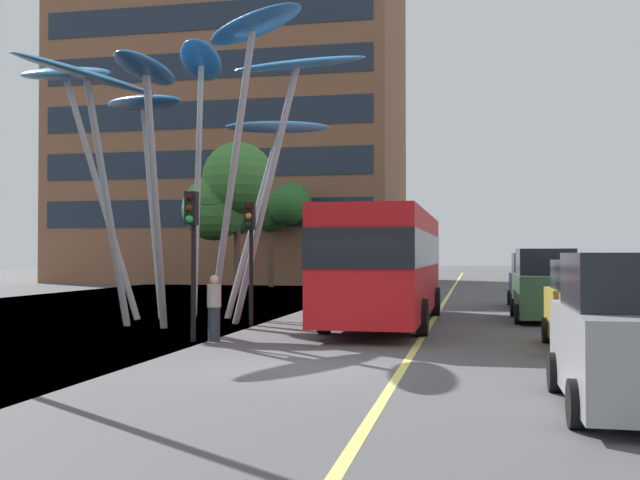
{
  "coord_description": "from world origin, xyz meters",
  "views": [
    {
      "loc": [
        3.11,
        -13.58,
        2.1
      ],
      "look_at": [
        -1.19,
        7.36,
        2.5
      ],
      "focal_mm": 42.28,
      "sensor_mm": 36.0,
      "label": 1
    }
  ],
  "objects_px": {
    "leaf_sculpture": "(176,96)",
    "pedestrian": "(214,308)",
    "car_parked_far": "(545,287)",
    "car_parked_near": "(631,337)",
    "traffic_light_kerb_near": "(192,233)",
    "red_bus": "(386,260)",
    "car_side_street": "(534,282)",
    "street_lamp": "(11,91)",
    "car_parked_mid": "(593,308)",
    "traffic_light_kerb_far": "(250,236)"
  },
  "relations": [
    {
      "from": "street_lamp",
      "to": "red_bus",
      "type": "bearing_deg",
      "value": 67.14
    },
    {
      "from": "leaf_sculpture",
      "to": "car_side_street",
      "type": "relative_size",
      "value": 3.02
    },
    {
      "from": "pedestrian",
      "to": "car_side_street",
      "type": "bearing_deg",
      "value": 57.78
    },
    {
      "from": "leaf_sculpture",
      "to": "car_side_street",
      "type": "height_order",
      "value": "leaf_sculpture"
    },
    {
      "from": "traffic_light_kerb_near",
      "to": "car_side_street",
      "type": "distance_m",
      "value": 16.41
    },
    {
      "from": "traffic_light_kerb_near",
      "to": "car_side_street",
      "type": "bearing_deg",
      "value": 56.99
    },
    {
      "from": "traffic_light_kerb_near",
      "to": "car_parked_near",
      "type": "bearing_deg",
      "value": -35.76
    },
    {
      "from": "leaf_sculpture",
      "to": "traffic_light_kerb_far",
      "type": "distance_m",
      "value": 5.4
    },
    {
      "from": "car_side_street",
      "to": "pedestrian",
      "type": "distance_m",
      "value": 15.84
    },
    {
      "from": "red_bus",
      "to": "leaf_sculpture",
      "type": "xyz_separation_m",
      "value": [
        -6.65,
        -0.21,
        5.17
      ]
    },
    {
      "from": "traffic_light_kerb_near",
      "to": "car_side_street",
      "type": "relative_size",
      "value": 0.88
    },
    {
      "from": "leaf_sculpture",
      "to": "pedestrian",
      "type": "relative_size",
      "value": 7.76
    },
    {
      "from": "traffic_light_kerb_far",
      "to": "car_side_street",
      "type": "bearing_deg",
      "value": 47.33
    },
    {
      "from": "leaf_sculpture",
      "to": "car_parked_far",
      "type": "distance_m",
      "value": 13.15
    },
    {
      "from": "car_parked_far",
      "to": "street_lamp",
      "type": "bearing_deg",
      "value": -124.99
    },
    {
      "from": "red_bus",
      "to": "traffic_light_kerb_far",
      "type": "distance_m",
      "value": 4.13
    },
    {
      "from": "car_side_street",
      "to": "car_parked_near",
      "type": "bearing_deg",
      "value": -90.65
    },
    {
      "from": "traffic_light_kerb_far",
      "to": "pedestrian",
      "type": "distance_m",
      "value": 4.34
    },
    {
      "from": "car_parked_near",
      "to": "car_parked_far",
      "type": "bearing_deg",
      "value": 89.5
    },
    {
      "from": "car_parked_mid",
      "to": "street_lamp",
      "type": "height_order",
      "value": "street_lamp"
    },
    {
      "from": "car_parked_mid",
      "to": "car_side_street",
      "type": "xyz_separation_m",
      "value": [
        -0.25,
        13.33,
        0.06
      ]
    },
    {
      "from": "car_parked_near",
      "to": "street_lamp",
      "type": "distance_m",
      "value": 10.22
    },
    {
      "from": "traffic_light_kerb_near",
      "to": "car_parked_near",
      "type": "xyz_separation_m",
      "value": [
        8.67,
        -6.24,
        -1.62
      ]
    },
    {
      "from": "car_parked_near",
      "to": "car_parked_far",
      "type": "relative_size",
      "value": 0.87
    },
    {
      "from": "traffic_light_kerb_near",
      "to": "traffic_light_kerb_far",
      "type": "bearing_deg",
      "value": 87.76
    },
    {
      "from": "traffic_light_kerb_near",
      "to": "car_parked_near",
      "type": "height_order",
      "value": "traffic_light_kerb_near"
    },
    {
      "from": "red_bus",
      "to": "car_parked_far",
      "type": "bearing_deg",
      "value": 25.1
    },
    {
      "from": "car_parked_near",
      "to": "pedestrian",
      "type": "bearing_deg",
      "value": 141.5
    },
    {
      "from": "traffic_light_kerb_far",
      "to": "car_side_street",
      "type": "relative_size",
      "value": 0.88
    },
    {
      "from": "pedestrian",
      "to": "traffic_light_kerb_far",
      "type": "bearing_deg",
      "value": 94.19
    },
    {
      "from": "pedestrian",
      "to": "street_lamp",
      "type": "bearing_deg",
      "value": -101.5
    },
    {
      "from": "pedestrian",
      "to": "car_parked_far",
      "type": "bearing_deg",
      "value": 41.82
    },
    {
      "from": "traffic_light_kerb_far",
      "to": "leaf_sculpture",
      "type": "bearing_deg",
      "value": 158.67
    },
    {
      "from": "leaf_sculpture",
      "to": "car_parked_near",
      "type": "xyz_separation_m",
      "value": [
        11.3,
        -11.55,
        -6.11
      ]
    },
    {
      "from": "car_parked_far",
      "to": "street_lamp",
      "type": "distance_m",
      "value": 17.18
    },
    {
      "from": "car_side_street",
      "to": "car_parked_mid",
      "type": "bearing_deg",
      "value": -88.92
    },
    {
      "from": "car_parked_far",
      "to": "traffic_light_kerb_far",
      "type": "bearing_deg",
      "value": -157.72
    },
    {
      "from": "traffic_light_kerb_near",
      "to": "street_lamp",
      "type": "distance_m",
      "value": 6.42
    },
    {
      "from": "red_bus",
      "to": "car_parked_far",
      "type": "distance_m",
      "value": 5.34
    },
    {
      "from": "red_bus",
      "to": "car_parked_far",
      "type": "xyz_separation_m",
      "value": [
        4.77,
        2.23,
        -0.88
      ]
    },
    {
      "from": "car_parked_near",
      "to": "street_lamp",
      "type": "xyz_separation_m",
      "value": [
        -9.49,
        0.26,
        3.78
      ]
    },
    {
      "from": "traffic_light_kerb_far",
      "to": "car_parked_near",
      "type": "distance_m",
      "value": 13.58
    },
    {
      "from": "leaf_sculpture",
      "to": "car_parked_near",
      "type": "bearing_deg",
      "value": -45.64
    },
    {
      "from": "car_parked_near",
      "to": "street_lamp",
      "type": "height_order",
      "value": "street_lamp"
    },
    {
      "from": "car_side_street",
      "to": "street_lamp",
      "type": "relative_size",
      "value": 0.55
    },
    {
      "from": "car_parked_far",
      "to": "leaf_sculpture",
      "type": "bearing_deg",
      "value": -167.92
    },
    {
      "from": "traffic_light_kerb_far",
      "to": "car_parked_far",
      "type": "height_order",
      "value": "traffic_light_kerb_far"
    },
    {
      "from": "car_parked_mid",
      "to": "car_parked_far",
      "type": "bearing_deg",
      "value": 92.75
    },
    {
      "from": "red_bus",
      "to": "car_parked_mid",
      "type": "bearing_deg",
      "value": -45.2
    },
    {
      "from": "car_parked_mid",
      "to": "street_lamp",
      "type": "relative_size",
      "value": 0.51
    }
  ]
}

